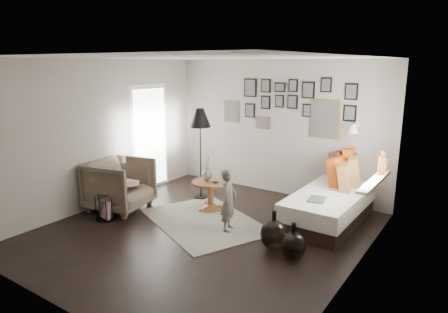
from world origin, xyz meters
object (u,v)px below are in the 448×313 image
Objects in this scene: floor_lamp at (200,121)px; demijohn_large at (274,234)px; magazine_basket at (105,208)px; daybed at (334,199)px; vase at (207,172)px; demijohn_small at (293,246)px; child at (229,200)px; armchair at (120,185)px; pedestal_table at (211,196)px.

demijohn_large is at bearing -28.51° from floor_lamp.
magazine_basket is (-0.64, -1.75, -1.29)m from floor_lamp.
vase is at bearing -158.08° from daybed.
child reaches higher than demijohn_small.
demijohn_large is (-0.30, -1.57, -0.13)m from daybed.
armchair reaches higher than demijohn_small.
child is at bearing -37.37° from floor_lamp.
daybed is at bearing -74.43° from armchair.
floor_lamp is at bearing 139.02° from vase.
demijohn_large is 0.37m from demijohn_small.
demijohn_small is at bearing -120.92° from child.
vase is 0.48× the size of child.
child is at bearing -93.63° from armchair.
daybed is at bearing 79.07° from demijohn_large.
child reaches higher than demijohn_large.
daybed is 4.08× the size of demijohn_large.
armchair reaches higher than pedestal_table.
daybed is at bearing 91.55° from demijohn_small.
demijohn_small is at bearing -87.79° from daybed.
demijohn_small is (3.32, -0.02, -0.25)m from armchair.
armchair is 0.57m from magazine_basket.
pedestal_table is 0.38× the size of floor_lamp.
vase is 1.81m from magazine_basket.
floor_lamp reaches higher than vase.
child is at bearing -35.34° from vase.
floor_lamp is at bearing -170.02° from daybed.
vase reaches higher than magazine_basket.
pedestal_table is 2.18m from demijohn_small.
daybed is 3.78m from magazine_basket.
daybed reaches higher than armchair.
pedestal_table is 1.28× the size of demijohn_small.
demijohn_large is (2.80, 0.58, 0.02)m from magazine_basket.
pedestal_table is 2.10m from daybed.
vase is 2.30m from demijohn_small.
magazine_basket is (0.18, -0.48, -0.25)m from armchair.
pedestal_table is 1.41m from floor_lamp.
child is (0.85, -0.60, -0.17)m from vase.
floor_lamp is at bearing 142.28° from pedestal_table.
vase reaches higher than pedestal_table.
armchair is (-3.28, -1.68, 0.10)m from daybed.
child is at bearing 165.78° from demijohn_small.
vase is 1.05m from child.
vase is 1.56m from armchair.
armchair is (-1.26, -0.89, -0.21)m from vase.
demijohn_large is (1.64, -0.77, -0.02)m from pedestal_table.
armchair is at bearing -152.22° from daybed.
demijohn_small is at bearing -18.92° from demijohn_large.
vase reaches higher than demijohn_small.
demijohn_large is 0.58× the size of child.
armchair is 0.57× the size of floor_lamp.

